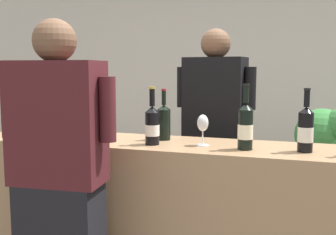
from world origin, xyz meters
The scene contains 13 objects.
wall_back centered at (0.00, 2.60, 1.40)m, with size 8.00×0.10×2.80m, color beige.
counter centered at (0.00, 0.00, 0.50)m, with size 2.53×0.50×1.00m, color #9E7A56.
wine_bottle_0 centered at (-0.77, 0.06, 1.11)m, with size 0.08×0.08×0.30m.
wine_bottle_1 centered at (-0.60, 0.02, 1.10)m, with size 0.08×0.08×0.30m.
wine_bottle_2 centered at (-0.09, -0.09, 1.11)m, with size 0.08×0.08×0.33m.
wine_bottle_3 centered at (0.74, -0.04, 1.12)m, with size 0.08×0.08×0.34m.
wine_bottle_4 centered at (0.43, -0.07, 1.12)m, with size 0.08×0.08×0.35m.
wine_bottle_5 centered at (-0.08, 0.08, 1.11)m, with size 0.08×0.08×0.31m.
wine_bottle_7 centered at (-0.68, 0.10, 1.11)m, with size 0.08×0.08×0.32m.
wine_glass centered at (0.19, -0.02, 1.12)m, with size 0.08×0.08×0.18m.
person_server centered at (0.13, 0.60, 0.84)m, with size 0.58×0.28×1.71m.
person_guest centered at (-0.44, -0.52, 0.81)m, with size 0.61×0.28×1.67m.
potted_shrub centered at (0.97, 1.28, 0.75)m, with size 0.57×0.61×1.15m.
Camera 1 is at (0.68, -2.22, 1.43)m, focal length 42.68 mm.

